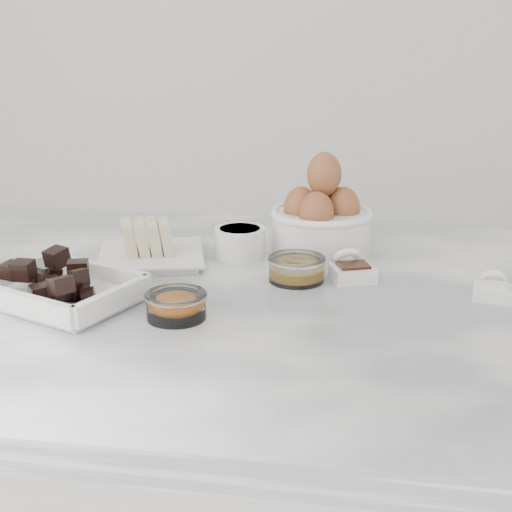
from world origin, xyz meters
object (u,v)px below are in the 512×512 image
Objects in this scene: zest_bowl at (176,304)px; salt_spoon at (493,289)px; butter_plate at (150,247)px; sugar_ramekin at (240,241)px; egg_bowl at (322,219)px; honey_bowl at (297,268)px; vanilla_spoon at (351,269)px; chocolate_dish at (61,286)px.

salt_spoon is at bearing 17.98° from zest_bowl.
butter_plate is 2.45× the size of zest_bowl.
salt_spoon is (0.37, -0.13, -0.01)m from sugar_ramekin.
egg_bowl reaches higher than zest_bowl.
honey_bowl is 1.27× the size of salt_spoon.
sugar_ramekin is at bearing 135.55° from honey_bowl.
honey_bowl is 1.07× the size of zest_bowl.
salt_spoon is at bearing -18.94° from sugar_ramekin.
egg_bowl reaches higher than honey_bowl.
vanilla_spoon is 0.20m from salt_spoon.
sugar_ramekin is 0.14m from honey_bowl.
zest_bowl is 1.19× the size of salt_spoon.
butter_plate is 0.51m from salt_spoon.
vanilla_spoon reaches higher than zest_bowl.
chocolate_dish is 2.99× the size of sugar_ramekin.
vanilla_spoon is (0.38, 0.15, -0.01)m from chocolate_dish.
salt_spoon is (0.24, -0.18, -0.04)m from egg_bowl.
butter_plate is 0.14m from sugar_ramekin.
egg_bowl is (0.26, 0.10, 0.03)m from butter_plate.
sugar_ramekin is at bearing 48.04° from chocolate_dish.
honey_bowl is at bearing 49.59° from zest_bowl.
egg_bowl is 0.16m from honey_bowl.
salt_spoon is (0.27, -0.03, -0.01)m from honey_bowl.
salt_spoon is (0.57, 0.10, -0.01)m from chocolate_dish.
chocolate_dish is 3.00× the size of zest_bowl.
butter_plate is at bearing 170.37° from salt_spoon.
sugar_ramekin is at bearing 161.06° from salt_spoon.
vanilla_spoon is at bearing -23.86° from sugar_ramekin.
chocolate_dish is 0.40m from vanilla_spoon.
chocolate_dish is at bearing -138.96° from egg_bowl.
sugar_ramekin is at bearing 156.14° from vanilla_spoon.
butter_plate is 0.24m from zest_bowl.
honey_bowl is at bearing 22.90° from chocolate_dish.
zest_bowl is (0.16, -0.03, -0.00)m from chocolate_dish.
chocolate_dish reaches higher than sugar_ramekin.
chocolate_dish reaches higher than zest_bowl.
egg_bowl is 2.12× the size of zest_bowl.
chocolate_dish is at bearing 168.92° from zest_bowl.
salt_spoon reaches higher than honey_bowl.
zest_bowl is (-0.04, -0.26, -0.01)m from sugar_ramekin.
sugar_ramekin reaches higher than vanilla_spoon.
chocolate_dish reaches higher than salt_spoon.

